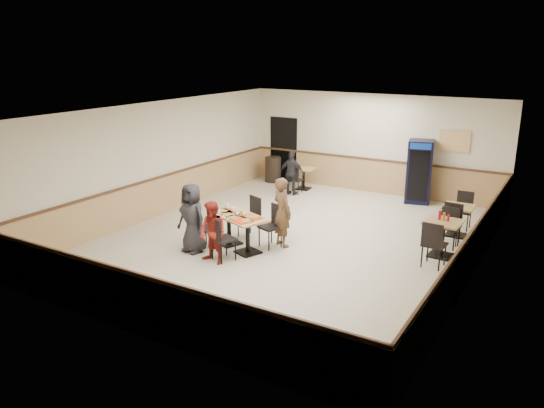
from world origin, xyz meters
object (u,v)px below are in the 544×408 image
Objects in this scene: diner_woman_left at (192,218)px; back_table at (304,175)px; side_table_far at (457,216)px; trash_bin at (273,169)px; diner_man_opposite at (282,212)px; side_table_near at (442,233)px; pepsi_cooler at (419,172)px; main_table at (238,226)px; lone_diner at (292,173)px; diner_woman_right at (213,233)px.

diner_woman_left is 2.18× the size of back_table.
trash_bin is (-6.44, 2.32, -0.08)m from side_table_far.
diner_man_opposite is 1.99× the size of side_table_near.
side_table_near is at bearing -89.57° from side_table_far.
side_table_near is at bearing -79.86° from pepsi_cooler.
back_table is at bearing 102.42° from diner_woman_left.
diner_woman_left is 2.08× the size of side_table_far.
side_table_far is (3.24, 2.69, -0.30)m from diner_man_opposite.
main_table is 4.68m from lone_diner.
lone_diner reaches higher than back_table.
diner_man_opposite reaches higher than side_table_near.
pepsi_cooler is 2.19× the size of trash_bin.
diner_man_opposite is 2.24× the size of back_table.
diner_woman_left is 5.99m from back_table.
diner_man_opposite reaches higher than lone_diner.
pepsi_cooler reaches higher than main_table.
diner_woman_right is 0.83× the size of diner_man_opposite.
pepsi_cooler is at bearing 112.75° from side_table_near.
trash_bin is (-1.33, 1.13, -0.26)m from lone_diner.
back_table is at bearing -95.67° from lone_diner.
side_table_far is 0.89× the size of trash_bin.
lone_diner reaches higher than trash_bin.
diner_man_opposite is at bearing -68.05° from back_table.
side_table_near is 0.44× the size of pepsi_cooler.
side_table_far is at bearing -112.17° from diner_man_opposite.
side_table_far is 0.41× the size of pepsi_cooler.
side_table_near is 4.21m from pepsi_cooler.
pepsi_cooler reaches higher than diner_woman_left.
back_table is at bearing -39.91° from diner_man_opposite.
side_table_far is 2.89m from pepsi_cooler.
lone_diner is at bearing -36.05° from diner_man_opposite.
main_table is 0.96m from diner_woman_right.
diner_man_opposite reaches higher than back_table.
pepsi_cooler reaches higher than back_table.
back_table is (0.00, 0.78, -0.22)m from lone_diner.
side_table_near is 7.50m from trash_bin.
diner_woman_right is 1.87× the size of back_table.
lone_diner is at bearing -40.30° from trash_bin.
diner_man_opposite is 5.96m from trash_bin.
lone_diner is at bearing -174.16° from pepsi_cooler.
main_table is 2.18× the size of side_table_far.
lone_diner is 1.76m from trash_bin.
side_table_far is at bearing 48.94° from diner_woman_left.
lone_diner is 1.91× the size of back_table.
diner_woman_right is 6.38m from back_table.
diner_man_opposite is at bearing 49.97° from diner_woman_left.
diner_woman_right is 0.73× the size of pepsi_cooler.
back_table is 0.85× the size of trash_bin.
pepsi_cooler is at bearing 0.51° from trash_bin.
diner_woman_left is 5.37m from side_table_near.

